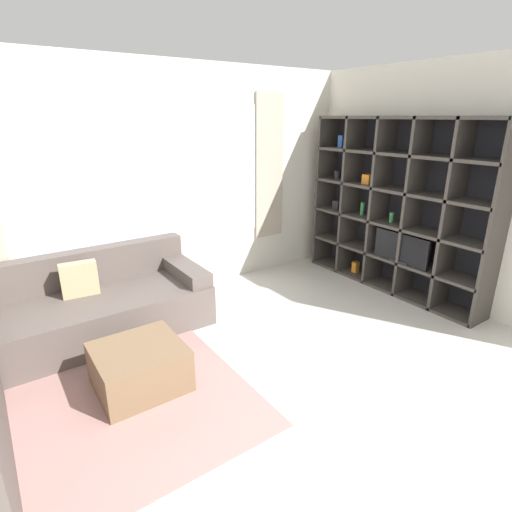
{
  "coord_description": "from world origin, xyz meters",
  "views": [
    {
      "loc": [
        -1.59,
        -1.13,
        2.11
      ],
      "look_at": [
        0.46,
        1.79,
        0.85
      ],
      "focal_mm": 28.0,
      "sensor_mm": 36.0,
      "label": 1
    }
  ],
  "objects": [
    {
      "name": "area_rug",
      "position": [
        -1.32,
        1.76,
        0.01
      ],
      "size": [
        2.54,
        2.33,
        0.01
      ],
      "primitive_type": "cube",
      "color": "gray",
      "rests_on": "ground_plane"
    },
    {
      "name": "wall_right",
      "position": [
        2.79,
        1.63,
        1.35
      ],
      "size": [
        0.07,
        4.46,
        2.7
      ],
      "primitive_type": "cube",
      "color": "silver",
      "rests_on": "ground_plane"
    },
    {
      "name": "couch_main",
      "position": [
        -0.84,
        2.77,
        0.28
      ],
      "size": [
        2.16,
        0.97,
        0.79
      ],
      "color": "#564C47",
      "rests_on": "ground_plane"
    },
    {
      "name": "ground_plane",
      "position": [
        0.0,
        0.0,
        0.0
      ],
      "size": [
        16.0,
        16.0,
        0.0
      ],
      "primitive_type": "plane",
      "color": "beige"
    },
    {
      "name": "ottoman",
      "position": [
        -0.79,
        1.65,
        0.19
      ],
      "size": [
        0.68,
        0.63,
        0.37
      ],
      "color": "brown",
      "rests_on": "ground_plane"
    },
    {
      "name": "shelving_unit",
      "position": [
        2.59,
        1.82,
        1.04
      ],
      "size": [
        0.39,
        2.44,
        2.11
      ],
      "color": "#232328",
      "rests_on": "ground_plane"
    },
    {
      "name": "wall_back",
      "position": [
        0.0,
        3.29,
        1.36
      ],
      "size": [
        6.71,
        0.11,
        2.7
      ],
      "color": "silver",
      "rests_on": "ground_plane"
    }
  ]
}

